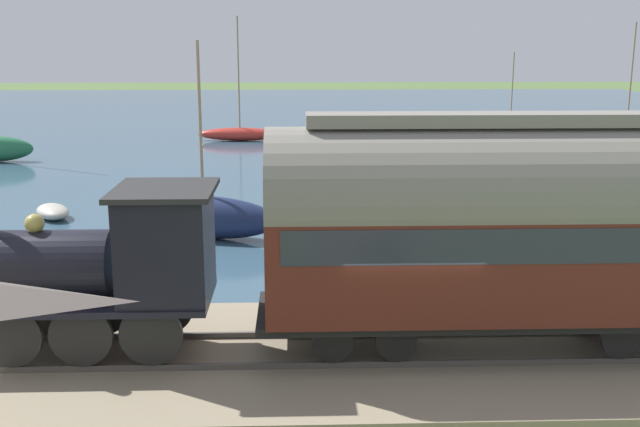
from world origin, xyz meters
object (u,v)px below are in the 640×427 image
Objects in this scene: sailboat_navy at (204,216)px; rowboat_far_out at (53,211)px; rowboat_near_shore at (569,266)px; rowboat_mid_harbor at (539,241)px; steam_locomotive at (105,261)px; passenger_coach at (504,222)px; sailboat_red at (240,133)px; sailboat_teal at (510,121)px; sailboat_blue at (625,148)px.

sailboat_navy is 2.84× the size of rowboat_far_out.
rowboat_far_out is 1.13× the size of rowboat_near_shore.
rowboat_far_out is at bearing 18.05° from rowboat_mid_harbor.
passenger_coach reaches higher than steam_locomotive.
sailboat_navy is 0.81× the size of sailboat_red.
sailboat_teal is 37.09m from rowboat_far_out.
sailboat_red is 3.94× the size of rowboat_near_shore.
sailboat_blue is 3.06× the size of rowboat_mid_harbor.
sailboat_blue reaches higher than steam_locomotive.
rowboat_mid_harbor is at bearing -22.79° from passenger_coach.
rowboat_mid_harbor is at bearing -51.55° from rowboat_near_shore.
sailboat_blue is at bearing -79.63° from rowboat_near_shore.
sailboat_navy is 26.93m from sailboat_blue.
steam_locomotive is 33.98m from sailboat_red.
sailboat_teal reaches higher than passenger_coach.
sailboat_blue is (26.71, -14.20, -2.48)m from passenger_coach.
sailboat_blue is 3.68× the size of rowboat_near_shore.
rowboat_near_shore is (-4.00, -10.54, -0.53)m from sailboat_navy.
passenger_coach is 34.82m from sailboat_red.
sailboat_navy is at bearing 16.63° from rowboat_near_shore.
sailboat_blue reaches higher than rowboat_far_out.
sailboat_blue reaches higher than sailboat_teal.
sailboat_teal is (40.75, -19.36, -1.78)m from steam_locomotive.
steam_locomotive is 45.15m from sailboat_teal.
steam_locomotive is 0.96× the size of sailboat_teal.
rowboat_mid_harbor is at bearing -45.65° from rowboat_far_out.
sailboat_blue reaches higher than passenger_coach.
sailboat_blue is at bearing -35.49° from sailboat_navy.
sailboat_navy reaches higher than passenger_coach.
rowboat_near_shore is at bearing -31.10° from passenger_coach.
rowboat_far_out is 16.85m from rowboat_mid_harbor.
sailboat_red is 22.81m from sailboat_blue.
sailboat_red is 21.65m from rowboat_far_out.
passenger_coach reaches higher than rowboat_mid_harbor.
steam_locomotive is 2.21× the size of rowboat_mid_harbor.
sailboat_red is (23.93, 0.52, -0.25)m from sailboat_navy.
rowboat_near_shore is at bearing -61.70° from steam_locomotive.
sailboat_navy is 6.48m from rowboat_far_out.
rowboat_mid_harbor is 1.20× the size of rowboat_near_shore.
passenger_coach is at bearing 96.34° from rowboat_near_shore.
passenger_coach reaches higher than rowboat_far_out.
passenger_coach is 12.36m from sailboat_navy.
sailboat_teal is 0.75× the size of sailboat_blue.
steam_locomotive is at bearing 65.73° from rowboat_near_shore.
sailboat_navy is 2.67× the size of rowboat_mid_harbor.
sailboat_teal is 35.71m from rowboat_near_shore.
rowboat_near_shore is (6.00, -3.62, -2.74)m from passenger_coach.
steam_locomotive is 14.06m from rowboat_far_out.
sailboat_blue reaches higher than rowboat_near_shore.
sailboat_teal is 14.24m from sailboat_blue.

